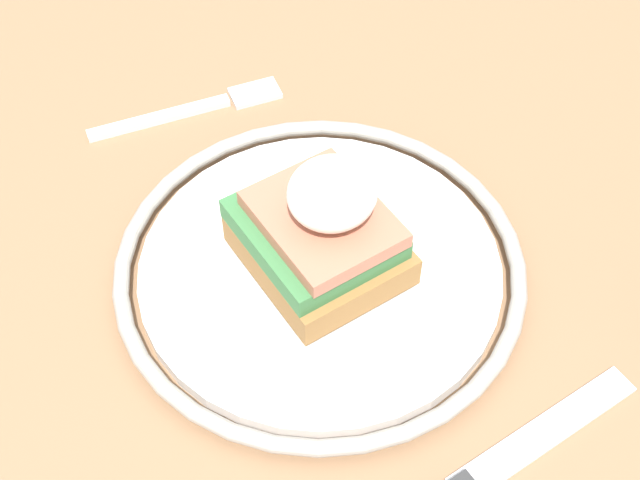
% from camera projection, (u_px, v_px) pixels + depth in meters
% --- Properties ---
extents(dining_table, '(1.06, 0.82, 0.77)m').
position_uv_depth(dining_table, '(268.00, 346.00, 0.66)').
color(dining_table, '#846042').
rests_on(dining_table, ground_plane).
extents(plate, '(0.25, 0.25, 0.02)m').
position_uv_depth(plate, '(320.00, 268.00, 0.55)').
color(plate, white).
rests_on(plate, dining_table).
extents(sandwich, '(0.09, 0.08, 0.08)m').
position_uv_depth(sandwich, '(322.00, 228.00, 0.52)').
color(sandwich, olive).
rests_on(sandwich, plate).
extents(fork, '(0.04, 0.14, 0.00)m').
position_uv_depth(fork, '(198.00, 107.00, 0.65)').
color(fork, silver).
rests_on(fork, dining_table).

